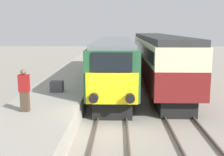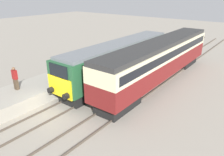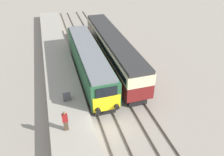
{
  "view_description": "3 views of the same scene",
  "coord_description": "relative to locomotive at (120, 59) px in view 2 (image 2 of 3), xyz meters",
  "views": [
    {
      "loc": [
        0.31,
        -12.25,
        4.57
      ],
      "look_at": [
        0.0,
        0.7,
        2.26
      ],
      "focal_mm": 45.0,
      "sensor_mm": 36.0,
      "label": 1
    },
    {
      "loc": [
        11.85,
        -8.53,
        8.28
      ],
      "look_at": [
        1.7,
        4.7,
        1.6
      ],
      "focal_mm": 35.0,
      "sensor_mm": 36.0,
      "label": 2
    },
    {
      "loc": [
        -3.86,
        -13.58,
        13.97
      ],
      "look_at": [
        1.7,
        4.7,
        1.6
      ],
      "focal_mm": 35.0,
      "sensor_mm": 36.0,
      "label": 3
    }
  ],
  "objects": [
    {
      "name": "ground_plane",
      "position": [
        0.0,
        -8.17,
        -2.12
      ],
      "size": [
        120.0,
        120.0,
        0.0
      ],
      "primitive_type": "plane",
      "color": "gray"
    },
    {
      "name": "platform_left",
      "position": [
        -3.3,
        -0.17,
        -1.62
      ],
      "size": [
        3.5,
        50.0,
        1.01
      ],
      "color": "#9E998C",
      "rests_on": "ground_plane"
    },
    {
      "name": "rails_near_track",
      "position": [
        0.0,
        -3.17,
        -2.05
      ],
      "size": [
        1.51,
        60.0,
        0.14
      ],
      "color": "#4C4238",
      "rests_on": "ground_plane"
    },
    {
      "name": "rails_far_track",
      "position": [
        3.4,
        -3.17,
        -2.05
      ],
      "size": [
        1.5,
        60.0,
        0.14
      ],
      "color": "#4C4238",
      "rests_on": "ground_plane"
    },
    {
      "name": "locomotive",
      "position": [
        0.0,
        0.0,
        0.0
      ],
      "size": [
        2.7,
        15.44,
        3.76
      ],
      "color": "black",
      "rests_on": "ground_plane"
    },
    {
      "name": "passenger_carriage",
      "position": [
        3.4,
        1.8,
        0.31
      ],
      "size": [
        2.75,
        17.77,
        4.02
      ],
      "color": "black",
      "rests_on": "ground_plane"
    },
    {
      "name": "person_on_platform",
      "position": [
        -3.73,
        -8.8,
        -0.18
      ],
      "size": [
        0.44,
        0.26,
        1.86
      ],
      "color": "#473828",
      "rests_on": "platform_left"
    },
    {
      "name": "luggage_crate",
      "position": [
        -3.19,
        -4.93,
        -0.81
      ],
      "size": [
        0.7,
        0.56,
        0.6
      ],
      "color": "#4C4C51",
      "rests_on": "platform_left"
    }
  ]
}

